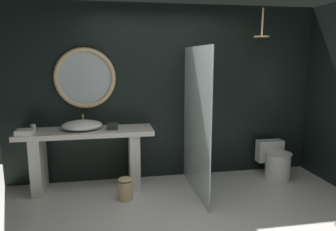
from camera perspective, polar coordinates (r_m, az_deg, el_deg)
name	(u,v)px	position (r m, az deg, el deg)	size (l,w,h in m)	color
back_wall_panel	(167,93)	(4.82, -0.12, 4.07)	(4.80, 0.10, 2.60)	black
vanity_counter	(87,150)	(4.56, -14.38, -6.13)	(1.82, 0.55, 0.86)	silver
vessel_sink	(82,125)	(4.48, -15.23, -1.69)	(0.54, 0.45, 0.19)	white
tumbler_cup	(33,128)	(4.59, -23.13, -2.08)	(0.07, 0.07, 0.10)	silver
tissue_box	(112,126)	(4.42, -10.01, -1.92)	(0.15, 0.13, 0.09)	#282D28
round_wall_mirror	(85,78)	(4.64, -14.72, 6.54)	(0.86, 0.07, 0.86)	#D6B77F
shower_glass_panel	(196,122)	(4.25, 5.08, -1.09)	(0.02, 1.30, 1.98)	silver
rain_shower_head	(262,34)	(4.71, 16.56, 13.90)	(0.21, 0.21, 0.39)	#D6B77F
toilet	(275,161)	(5.17, 18.78, -7.84)	(0.41, 0.56, 0.55)	white
waste_bin	(125,188)	(4.26, -7.70, -12.88)	(0.19, 0.19, 0.31)	#D6B77F
folded_hand_towel	(24,132)	(4.44, -24.45, -2.79)	(0.21, 0.18, 0.07)	silver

